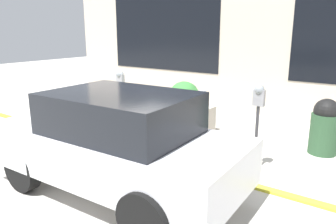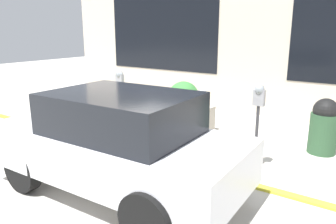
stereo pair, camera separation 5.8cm
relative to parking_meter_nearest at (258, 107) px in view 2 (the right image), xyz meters
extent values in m
plane|color=beige|center=(1.64, 0.56, -1.19)|extent=(40.00, 40.00, 0.00)
cube|color=gold|center=(1.64, 0.64, -1.17)|extent=(14.29, 0.16, 0.04)
cube|color=beige|center=(1.64, -3.92, 1.03)|extent=(14.29, 0.15, 4.44)
cube|color=black|center=(4.86, -3.83, 1.26)|extent=(4.29, 0.02, 2.66)
cylinder|color=#38383D|center=(0.00, 0.00, -0.59)|extent=(0.06, 0.06, 1.20)
cube|color=#99999E|center=(0.00, 0.00, 0.16)|extent=(0.20, 0.09, 0.28)
sphere|color=gray|center=(0.00, 0.00, 0.30)|extent=(0.17, 0.17, 0.17)
cylinder|color=#38383D|center=(1.09, 0.04, -0.66)|extent=(0.06, 0.06, 1.06)
cube|color=#99999E|center=(1.09, 0.04, 0.00)|extent=(0.19, 0.09, 0.25)
sphere|color=gray|center=(1.09, 0.04, 0.12)|extent=(0.16, 0.16, 0.16)
cylinder|color=#38383D|center=(2.14, 0.05, -0.71)|extent=(0.08, 0.08, 0.96)
cube|color=#99999E|center=(2.14, 0.05, -0.07)|extent=(0.16, 0.09, 0.31)
sphere|color=gray|center=(2.14, 0.05, 0.08)|extent=(0.13, 0.13, 0.13)
cylinder|color=#38383D|center=(3.26, -0.01, -0.57)|extent=(0.05, 0.05, 1.24)
cube|color=#99999E|center=(3.26, -0.01, 0.18)|extent=(0.19, 0.09, 0.26)
sphere|color=gray|center=(3.26, -0.01, 0.31)|extent=(0.16, 0.16, 0.16)
cube|color=#B2A899|center=(2.25, -1.14, -0.86)|extent=(1.23, 1.04, 0.65)
sphere|color=#387A38|center=(2.25, -1.14, -0.29)|extent=(0.76, 0.76, 0.76)
cube|color=silver|center=(1.47, 2.05, -0.49)|extent=(4.07, 1.86, 0.65)
cube|color=black|center=(1.31, 2.05, 0.13)|extent=(2.14, 1.59, 0.59)
cylinder|color=black|center=(2.71, 1.26, -0.82)|extent=(0.73, 0.21, 0.73)
cylinder|color=black|center=(2.71, 2.85, -0.82)|extent=(0.73, 0.21, 0.73)
cylinder|color=black|center=(0.23, 1.26, -0.82)|extent=(0.73, 0.21, 0.73)
cylinder|color=black|center=(0.23, 2.85, -0.82)|extent=(0.73, 0.21, 0.73)
cylinder|color=#2D5133|center=(-0.83, -1.60, -0.77)|extent=(0.55, 0.55, 0.84)
sphere|color=black|center=(-0.83, -1.60, -0.28)|extent=(0.49, 0.49, 0.49)
camera|label=1|loc=(-1.91, 5.40, 1.32)|focal=35.00mm
camera|label=2|loc=(-1.86, 5.44, 1.32)|focal=35.00mm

